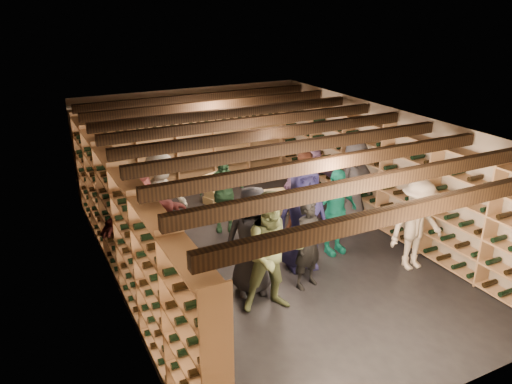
{
  "coord_description": "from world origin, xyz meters",
  "views": [
    {
      "loc": [
        -3.89,
        -7.13,
        4.41
      ],
      "look_at": [
        -0.18,
        0.2,
        1.17
      ],
      "focal_mm": 35.0,
      "sensor_mm": 36.0,
      "label": 1
    }
  ],
  "objects": [
    {
      "name": "person_6",
      "position": [
        0.27,
        -0.66,
        0.93
      ],
      "size": [
        0.99,
        0.72,
        1.86
      ],
      "primitive_type": "imported",
      "rotation": [
        0.0,
        0.0,
        -0.15
      ],
      "color": "#1C1B45",
      "rests_on": "ground"
    },
    {
      "name": "person_9",
      "position": [
        -1.59,
        1.3,
        0.89
      ],
      "size": [
        1.32,
        1.07,
        1.78
      ],
      "primitive_type": "imported",
      "rotation": [
        0.0,
        0.0,
        0.41
      ],
      "color": "#A3A295",
      "rests_on": "ground"
    },
    {
      "name": "person_4",
      "position": [
        1.06,
        -0.48,
        0.81
      ],
      "size": [
        0.96,
        0.43,
        1.61
      ],
      "primitive_type": "imported",
      "rotation": [
        0.0,
        0.0,
        0.04
      ],
      "color": "#168670",
      "rests_on": "ground"
    },
    {
      "name": "person_3",
      "position": [
        1.97,
        -1.56,
        0.8
      ],
      "size": [
        1.08,
        0.67,
        1.61
      ],
      "primitive_type": "imported",
      "rotation": [
        0.0,
        0.0,
        -0.07
      ],
      "color": "beige",
      "rests_on": "ground"
    },
    {
      "name": "person_10",
      "position": [
        -0.35,
        1.3,
        0.78
      ],
      "size": [
        0.99,
        0.68,
        1.56
      ],
      "primitive_type": "imported",
      "rotation": [
        0.0,
        0.0,
        -0.37
      ],
      "color": "#295333",
      "rests_on": "ground"
    },
    {
      "name": "person_12",
      "position": [
        2.17,
        0.44,
        0.87
      ],
      "size": [
        0.97,
        0.76,
        1.75
      ],
      "primitive_type": "imported",
      "rotation": [
        0.0,
        0.0,
        0.26
      ],
      "color": "#36353A",
      "rests_on": "ground"
    },
    {
      "name": "walls",
      "position": [
        0.0,
        0.0,
        1.2
      ],
      "size": [
        5.52,
        8.02,
        2.4
      ],
      "color": "#BCAA92",
      "rests_on": "ground"
    },
    {
      "name": "person_11",
      "position": [
        1.49,
        1.0,
        0.81
      ],
      "size": [
        1.55,
        0.63,
        1.63
      ],
      "primitive_type": "imported",
      "rotation": [
        0.0,
        0.0,
        0.1
      ],
      "color": "slate",
      "rests_on": "ground"
    },
    {
      "name": "ceiling_joists",
      "position": [
        0.0,
        0.0,
        2.26
      ],
      "size": [
        5.4,
        7.12,
        0.18
      ],
      "color": "black",
      "rests_on": "ground"
    },
    {
      "name": "ceiling",
      "position": [
        0.0,
        0.0,
        2.4
      ],
      "size": [
        5.5,
        8.0,
        0.01
      ],
      "primitive_type": "cube",
      "color": "beige",
      "rests_on": "walls"
    },
    {
      "name": "person_1",
      "position": [
        0.02,
        -1.24,
        0.76
      ],
      "size": [
        0.62,
        0.48,
        1.51
      ],
      "primitive_type": "imported",
      "rotation": [
        0.0,
        0.0,
        0.24
      ],
      "color": "black",
      "rests_on": "ground"
    },
    {
      "name": "person_5",
      "position": [
        -2.18,
        0.53,
        0.89
      ],
      "size": [
        1.73,
        1.06,
        1.78
      ],
      "primitive_type": "imported",
      "rotation": [
        0.0,
        0.0,
        0.35
      ],
      "color": "brown",
      "rests_on": "ground"
    },
    {
      "name": "crate_stack_right",
      "position": [
        0.97,
        1.55,
        0.26
      ],
      "size": [
        0.55,
        0.41,
        0.51
      ],
      "rotation": [
        0.0,
        0.0,
        -0.16
      ],
      "color": "tan",
      "rests_on": "ground"
    },
    {
      "name": "ground",
      "position": [
        0.0,
        0.0,
        0.0
      ],
      "size": [
        8.0,
        8.0,
        0.0
      ],
      "primitive_type": "plane",
      "color": "black",
      "rests_on": "ground"
    },
    {
      "name": "wine_rack_back",
      "position": [
        0.0,
        3.83,
        1.07
      ],
      "size": [
        4.7,
        0.3,
        2.15
      ],
      "color": "tan",
      "rests_on": "ground"
    },
    {
      "name": "person_0",
      "position": [
        -0.83,
        -0.96,
        0.88
      ],
      "size": [
        1.01,
        0.85,
        1.76
      ],
      "primitive_type": "imported",
      "rotation": [
        0.0,
        0.0,
        -0.4
      ],
      "color": "black",
      "rests_on": "ground"
    },
    {
      "name": "person_8",
      "position": [
        1.1,
        0.55,
        0.82
      ],
      "size": [
        0.92,
        0.8,
        1.64
      ],
      "primitive_type": "imported",
      "rotation": [
        0.0,
        0.0,
        -0.25
      ],
      "color": "#4C2517",
      "rests_on": "ground"
    },
    {
      "name": "crate_stack_left",
      "position": [
        0.06,
        2.68,
        0.34
      ],
      "size": [
        0.59,
        0.5,
        0.68
      ],
      "rotation": [
        0.0,
        0.0,
        0.4
      ],
      "color": "tan",
      "rests_on": "ground"
    },
    {
      "name": "wine_rack_right",
      "position": [
        2.57,
        0.0,
        1.08
      ],
      "size": [
        0.32,
        7.5,
        2.15
      ],
      "color": "tan",
      "rests_on": "ground"
    },
    {
      "name": "crate_loose",
      "position": [
        0.15,
        1.68,
        0.09
      ],
      "size": [
        0.53,
        0.38,
        0.17
      ],
      "primitive_type": "cube",
      "rotation": [
        0.0,
        0.0,
        -0.1
      ],
      "color": "tan",
      "rests_on": "ground"
    },
    {
      "name": "wine_rack_left",
      "position": [
        -2.57,
        0.0,
        1.08
      ],
      "size": [
        0.32,
        7.5,
        2.15
      ],
      "color": "tan",
      "rests_on": "ground"
    },
    {
      "name": "person_2",
      "position": [
        -0.77,
        -1.54,
        0.94
      ],
      "size": [
        1.05,
        0.9,
        1.88
      ],
      "primitive_type": "imported",
      "rotation": [
        0.0,
        0.0,
        -0.22
      ],
      "color": "#505D38",
      "rests_on": "ground"
    }
  ]
}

